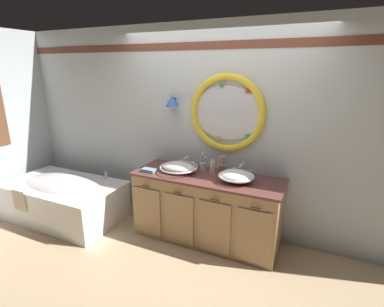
% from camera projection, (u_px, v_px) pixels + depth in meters
% --- Properties ---
extents(ground_plane, '(14.00, 14.00, 0.00)m').
position_uv_depth(ground_plane, '(197.00, 248.00, 3.47)').
color(ground_plane, tan).
extents(back_wall_assembly, '(6.40, 0.26, 2.60)m').
position_uv_depth(back_wall_assembly, '(217.00, 131.00, 3.60)').
color(back_wall_assembly, silver).
rests_on(back_wall_assembly, ground_plane).
extents(vanity_counter, '(1.80, 0.65, 0.84)m').
position_uv_depth(vanity_counter, '(206.00, 208.00, 3.55)').
color(vanity_counter, tan).
rests_on(vanity_counter, ground_plane).
extents(bathtub, '(1.63, 0.93, 0.64)m').
position_uv_depth(bathtub, '(64.00, 197.00, 4.08)').
color(bathtub, white).
rests_on(bathtub, ground_plane).
extents(sink_basin_left, '(0.47, 0.47, 0.12)m').
position_uv_depth(sink_basin_left, '(179.00, 167.00, 3.54)').
color(sink_basin_left, white).
rests_on(sink_basin_left, vanity_counter).
extents(sink_basin_right, '(0.41, 0.41, 0.13)m').
position_uv_depth(sink_basin_right, '(236.00, 176.00, 3.25)').
color(sink_basin_right, white).
rests_on(sink_basin_right, vanity_counter).
extents(faucet_set_left, '(0.22, 0.14, 0.14)m').
position_uv_depth(faucet_set_left, '(188.00, 162.00, 3.76)').
color(faucet_set_left, silver).
rests_on(faucet_set_left, vanity_counter).
extents(faucet_set_right, '(0.24, 0.15, 0.15)m').
position_uv_depth(faucet_set_right, '(242.00, 170.00, 3.46)').
color(faucet_set_right, silver).
rests_on(faucet_set_right, vanity_counter).
extents(toothbrush_holder_left, '(0.09, 0.09, 0.22)m').
position_uv_depth(toothbrush_holder_left, '(203.00, 166.00, 3.62)').
color(toothbrush_holder_left, silver).
rests_on(toothbrush_holder_left, vanity_counter).
extents(toothbrush_holder_right, '(0.09, 0.09, 0.22)m').
position_uv_depth(toothbrush_holder_right, '(222.00, 168.00, 3.55)').
color(toothbrush_holder_right, '#996647').
rests_on(toothbrush_holder_right, vanity_counter).
extents(soap_dispenser, '(0.06, 0.07, 0.18)m').
position_uv_depth(soap_dispenser, '(212.00, 167.00, 3.49)').
color(soap_dispenser, '#EFE5C6').
rests_on(soap_dispenser, vanity_counter).
extents(folded_hand_towel, '(0.19, 0.12, 0.04)m').
position_uv_depth(folded_hand_towel, '(149.00, 170.00, 3.57)').
color(folded_hand_towel, '#7593A8').
rests_on(folded_hand_towel, vanity_counter).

